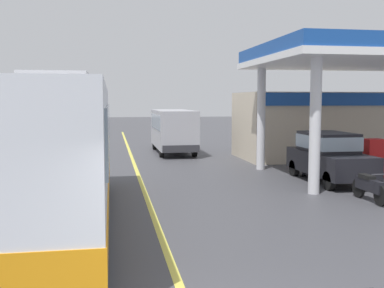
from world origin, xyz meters
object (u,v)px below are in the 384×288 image
motorcycle_parked_forecourt (369,187)px  pedestrian_by_shop (307,152)px  coach_bus_main (55,153)px  minibus_opposing_lane (173,127)px  car_at_pump (329,154)px

motorcycle_parked_forecourt → pedestrian_by_shop: (0.17, 4.89, 0.49)m
coach_bus_main → pedestrian_by_shop: coach_bus_main is taller
coach_bus_main → motorcycle_parked_forecourt: size_ratio=6.13×
minibus_opposing_lane → pedestrian_by_shop: size_ratio=3.69×
coach_bus_main → pedestrian_by_shop: size_ratio=6.65×
minibus_opposing_lane → motorcycle_parked_forecourt: (4.02, -13.81, -1.03)m
minibus_opposing_lane → pedestrian_by_shop: bearing=-64.9°
coach_bus_main → motorcycle_parked_forecourt: (8.86, 0.91, -1.28)m
car_at_pump → pedestrian_by_shop: 1.51m
car_at_pump → minibus_opposing_lane: size_ratio=0.69×
coach_bus_main → car_at_pump: coach_bus_main is taller
motorcycle_parked_forecourt → pedestrian_by_shop: size_ratio=1.08×
pedestrian_by_shop → car_at_pump: bearing=-81.8°
pedestrian_by_shop → minibus_opposing_lane: bearing=115.1°
car_at_pump → minibus_opposing_lane: bearing=112.9°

